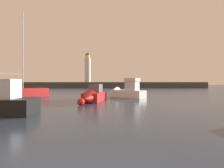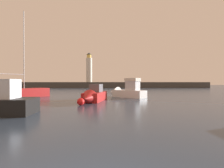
# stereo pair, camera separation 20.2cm
# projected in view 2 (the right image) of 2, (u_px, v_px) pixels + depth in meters

# --- Properties ---
(ground_plane) EXTENTS (220.00, 220.00, 0.00)m
(ground_plane) POSITION_uv_depth(u_px,v_px,m) (102.00, 93.00, 36.35)
(ground_plane) COLOR #2D3D51
(breakwater) EXTENTS (85.65, 4.10, 2.29)m
(breakwater) POSITION_uv_depth(u_px,v_px,m) (103.00, 85.00, 70.27)
(breakwater) COLOR #423F3D
(breakwater) RESTS_ON ground_plane
(lighthouse) EXTENTS (2.34, 2.34, 11.73)m
(lighthouse) POSITION_uv_depth(u_px,v_px,m) (89.00, 68.00, 69.95)
(lighthouse) COLOR silver
(lighthouse) RESTS_ON breakwater
(motorboat_3) EXTENTS (3.05, 6.67, 2.26)m
(motorboat_3) POSITION_uv_depth(u_px,v_px,m) (94.00, 96.00, 20.07)
(motorboat_3) COLOR #B21E1E
(motorboat_3) RESTS_ON ground_plane
(motorboat_4) EXTENTS (5.82, 5.78, 3.15)m
(motorboat_4) POSITION_uv_depth(u_px,v_px,m) (125.00, 92.00, 26.17)
(motorboat_4) COLOR white
(motorboat_4) RESTS_ON ground_plane
(sailboat_moored) EXTENTS (7.35, 8.20, 12.56)m
(sailboat_moored) POSITION_uv_depth(u_px,v_px,m) (18.00, 93.00, 24.93)
(sailboat_moored) COLOR #B21E1E
(sailboat_moored) RESTS_ON ground_plane
(mooring_buoy) EXTENTS (0.71, 0.71, 0.71)m
(mooring_buoy) POSITION_uv_depth(u_px,v_px,m) (81.00, 102.00, 16.65)
(mooring_buoy) COLOR red
(mooring_buoy) RESTS_ON ground_plane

